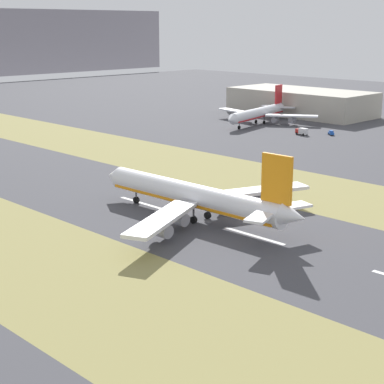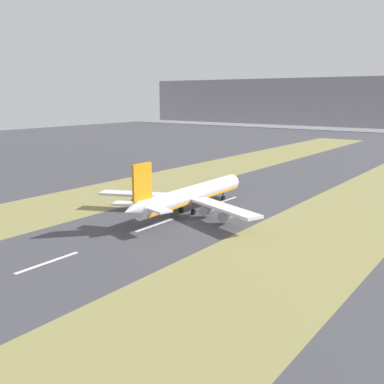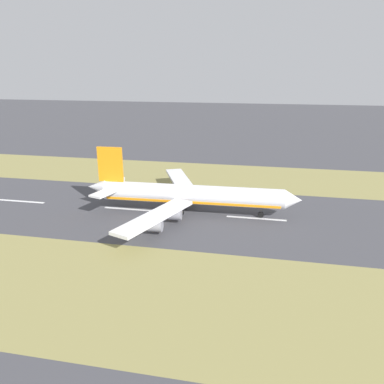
% 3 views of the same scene
% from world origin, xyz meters
% --- Properties ---
extents(ground_plane, '(800.00, 800.00, 0.00)m').
position_xyz_m(ground_plane, '(0.00, 0.00, 0.00)').
color(ground_plane, '#424247').
extents(grass_median_west, '(40.00, 600.00, 0.01)m').
position_xyz_m(grass_median_west, '(-45.00, 0.00, 0.00)').
color(grass_median_west, olive).
rests_on(grass_median_west, ground).
extents(grass_median_east, '(40.00, 600.00, 0.01)m').
position_xyz_m(grass_median_east, '(45.00, 0.00, 0.00)').
color(grass_median_east, olive).
rests_on(grass_median_east, ground).
extents(centreline_dash_near, '(1.20, 18.00, 0.01)m').
position_xyz_m(centreline_dash_near, '(0.00, -55.52, 0.01)').
color(centreline_dash_near, silver).
rests_on(centreline_dash_near, ground).
extents(centreline_dash_mid, '(1.20, 18.00, 0.01)m').
position_xyz_m(centreline_dash_mid, '(0.00, -15.52, 0.01)').
color(centreline_dash_mid, silver).
rests_on(centreline_dash_mid, ground).
extents(centreline_dash_far, '(1.20, 18.00, 0.01)m').
position_xyz_m(centreline_dash_far, '(0.00, 24.48, 0.01)').
color(centreline_dash_far, silver).
rests_on(centreline_dash_far, ground).
extents(airplane_main_jet, '(64.11, 67.13, 20.20)m').
position_xyz_m(airplane_main_jet, '(-0.47, 2.57, 6.02)').
color(airplane_main_jet, white).
rests_on(airplane_main_jet, ground).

